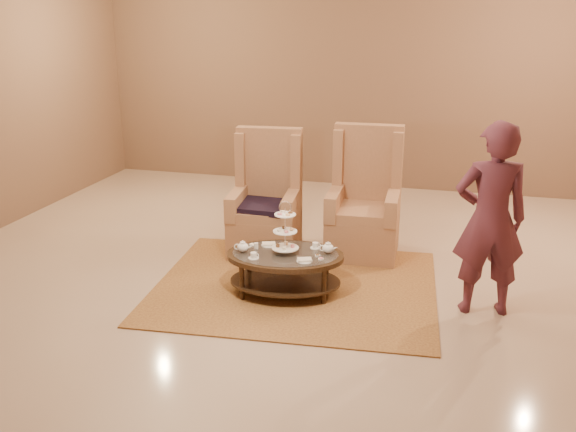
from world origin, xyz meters
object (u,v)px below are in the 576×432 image
(person, at_px, (490,220))
(tea_table, at_px, (285,261))
(armchair_right, at_px, (364,211))
(armchair_left, at_px, (266,211))

(person, bearing_deg, tea_table, -8.36)
(tea_table, distance_m, person, 1.89)
(armchair_right, height_order, person, person)
(armchair_right, bearing_deg, armchair_left, -170.79)
(armchair_right, relative_size, person, 0.81)
(tea_table, height_order, armchair_left, armchair_left)
(tea_table, xyz_separation_m, person, (1.81, 0.10, 0.53))
(armchair_right, bearing_deg, tea_table, -115.26)
(tea_table, xyz_separation_m, armchair_left, (-0.51, 1.09, 0.12))
(tea_table, height_order, armchair_right, armchair_right)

